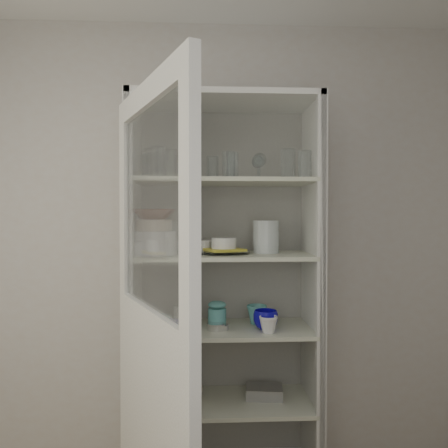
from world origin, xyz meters
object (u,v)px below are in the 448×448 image
(terracotta_bowl, at_px, (154,214))
(mug_teal, at_px, (257,315))
(glass_platter, at_px, (224,252))
(white_canister, at_px, (182,316))
(pantry_cabinet, at_px, (223,310))
(cream_dish, at_px, (184,394))
(goblet_2, at_px, (259,166))
(tin_box, at_px, (264,392))
(goblet_1, at_px, (190,165))
(mug_blue, at_px, (266,320))
(cupboard_door, at_px, (152,366))
(plate_stack_front, at_px, (154,243))
(goblet_3, at_px, (258,168))
(teal_jar, at_px, (217,316))
(cream_bowl, at_px, (154,225))
(measuring_cups, at_px, (216,327))
(plate_stack_back, at_px, (195,246))
(yellow_trivet, at_px, (224,250))
(grey_bowl_stack, at_px, (266,237))
(white_ramekin, at_px, (224,243))
(mug_white, at_px, (268,325))
(goblet_0, at_px, (150,164))

(terracotta_bowl, bearing_deg, mug_teal, 9.39)
(glass_platter, distance_m, white_canister, 0.42)
(pantry_cabinet, bearing_deg, glass_platter, -91.35)
(cream_dish, bearing_deg, goblet_2, 15.44)
(goblet_2, bearing_deg, terracotta_bowl, -164.33)
(tin_box, bearing_deg, goblet_1, 166.96)
(terracotta_bowl, bearing_deg, mug_blue, -2.39)
(cupboard_door, xyz_separation_m, plate_stack_front, (-0.06, 0.59, 0.45))
(goblet_1, xyz_separation_m, terracotta_bowl, (-0.19, -0.15, -0.28))
(terracotta_bowl, height_order, mug_teal, terracotta_bowl)
(glass_platter, bearing_deg, goblet_1, 146.14)
(cupboard_door, xyz_separation_m, cream_dish, (0.10, 0.64, -0.38))
(white_canister, relative_size, tin_box, 0.57)
(goblet_3, height_order, teal_jar, goblet_3)
(pantry_cabinet, bearing_deg, teal_jar, -123.69)
(cream_bowl, xyz_separation_m, tin_box, (0.60, 0.06, -0.93))
(mug_blue, relative_size, tin_box, 0.65)
(cupboard_door, height_order, measuring_cups, cupboard_door)
(mug_teal, bearing_deg, cupboard_door, -101.94)
(goblet_2, height_order, plate_stack_back, goblet_2)
(yellow_trivet, relative_size, mug_teal, 1.66)
(cream_bowl, distance_m, white_canister, 0.52)
(grey_bowl_stack, distance_m, teal_jar, 0.51)
(plate_stack_front, xyz_separation_m, grey_bowl_stack, (0.61, 0.07, 0.03))
(terracotta_bowl, height_order, white_ramekin, terracotta_bowl)
(goblet_2, height_order, mug_blue, goblet_2)
(white_ramekin, bearing_deg, mug_white, -29.73)
(goblet_3, height_order, terracotta_bowl, goblet_3)
(plate_stack_back, bearing_deg, goblet_0, -171.73)
(plate_stack_back, bearing_deg, mug_teal, -11.25)
(cream_bowl, relative_size, yellow_trivet, 1.03)
(goblet_3, relative_size, white_ramekin, 1.21)
(goblet_1, bearing_deg, mug_white, -31.63)
(white_ramekin, bearing_deg, goblet_0, 166.63)
(goblet_1, bearing_deg, goblet_0, -173.47)
(mug_blue, bearing_deg, yellow_trivet, 147.60)
(plate_stack_back, height_order, grey_bowl_stack, grey_bowl_stack)
(plate_stack_front, xyz_separation_m, cream_bowl, (0.00, 0.00, 0.09))
(glass_platter, bearing_deg, yellow_trivet, 0.00)
(measuring_cups, distance_m, white_canister, 0.21)
(teal_jar, bearing_deg, goblet_1, 145.07)
(grey_bowl_stack, relative_size, white_canister, 1.56)
(goblet_3, relative_size, yellow_trivet, 0.86)
(goblet_3, relative_size, mug_white, 1.70)
(cupboard_door, bearing_deg, white_ramekin, 129.37)
(plate_stack_back, distance_m, cream_bowl, 0.30)
(mug_blue, bearing_deg, mug_teal, 86.52)
(goblet_3, xyz_separation_m, plate_stack_back, (-0.36, 0.01, -0.45))
(goblet_2, xyz_separation_m, white_canister, (-0.44, -0.10, -0.83))
(cupboard_door, distance_m, cream_bowl, 0.81)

